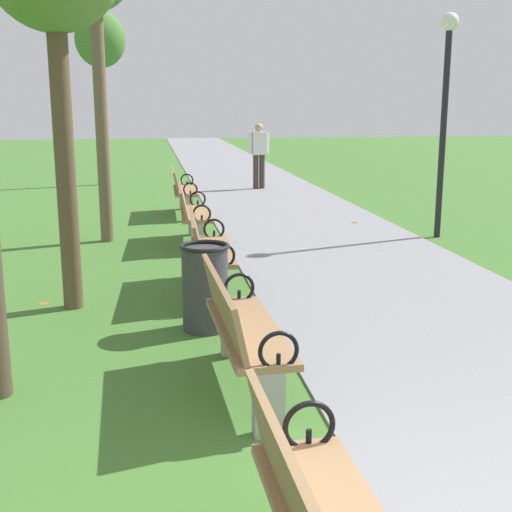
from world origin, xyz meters
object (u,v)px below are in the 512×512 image
park_bench_4 (192,213)px  park_bench_2 (241,329)px  park_bench_5 (183,190)px  trash_bin (205,287)px  pedestrian_walking (259,152)px  lamp_post (446,91)px  park_bench_3 (208,250)px  tree_5 (100,42)px

park_bench_4 → park_bench_2: bearing=-90.0°
park_bench_5 → trash_bin: 6.87m
pedestrian_walking → lamp_post: size_ratio=0.47×
pedestrian_walking → park_bench_2: bearing=-99.9°
park_bench_4 → park_bench_3: bearing=-90.0°
pedestrian_walking → park_bench_3: bearing=-102.8°
park_bench_5 → trash_bin: bearing=-91.2°
park_bench_4 → pedestrian_walking: size_ratio=1.00×
park_bench_3 → park_bench_5: bearing=90.0°
tree_5 → trash_bin: (1.60, -12.24, -3.24)m
pedestrian_walking → tree_5: bearing=156.9°
park_bench_4 → lamp_post: size_ratio=0.46×
park_bench_5 → pedestrian_walking: size_ratio=0.99×
trash_bin → lamp_post: lamp_post is taller
park_bench_4 → tree_5: bearing=102.1°
tree_5 → lamp_post: 10.13m
trash_bin → park_bench_3: bearing=83.7°
tree_5 → trash_bin: 12.76m
park_bench_3 → trash_bin: park_bench_3 is taller
park_bench_2 → tree_5: tree_5 is taller
park_bench_3 → park_bench_4: bearing=90.0°
trash_bin → lamp_post: 6.03m
park_bench_2 → park_bench_4: same height
pedestrian_walking → trash_bin: pedestrian_walking is taller
lamp_post → tree_5: bearing=124.7°
tree_5 → lamp_post: bearing=-55.3°
park_bench_2 → tree_5: 14.16m
park_bench_4 → tree_5: 8.93m
park_bench_3 → tree_5: size_ratio=0.36×
park_bench_4 → pedestrian_walking: (2.10, 6.52, 0.44)m
park_bench_2 → park_bench_5: bearing=90.0°
park_bench_2 → park_bench_5: 8.32m
park_bench_3 → park_bench_5: same height
park_bench_4 → tree_5: (-1.75, 8.16, 3.17)m
tree_5 → trash_bin: bearing=-82.5°
pedestrian_walking → trash_bin: bearing=-102.0°
park_bench_2 → pedestrian_walking: (2.10, 12.05, 0.44)m
park_bench_2 → park_bench_3: (0.00, 2.79, 0.00)m
park_bench_3 → lamp_post: size_ratio=0.46×
park_bench_2 → trash_bin: size_ratio=1.92×
park_bench_4 → trash_bin: 4.07m
park_bench_5 → lamp_post: size_ratio=0.46×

